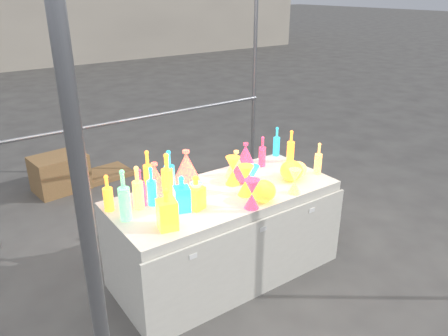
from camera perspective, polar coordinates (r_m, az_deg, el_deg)
ground at (r=3.81m, az=0.00°, el=-13.28°), size 80.00×80.00×0.00m
display_table at (r=3.60m, az=0.09°, el=-8.53°), size 1.84×0.83×0.75m
cardboard_box_closed at (r=5.46m, az=-20.65°, el=-0.62°), size 0.63×0.49×0.43m
cardboard_box_flat at (r=5.75m, az=-15.39°, el=-0.78°), size 0.68×0.51×0.05m
bottle_0 at (r=3.20m, az=-14.95°, el=-3.15°), size 0.08×0.08×0.28m
bottle_1 at (r=3.37m, az=-7.15°, el=-0.45°), size 0.10×0.10×0.35m
bottle_2 at (r=3.42m, az=-9.90°, el=-0.39°), size 0.08×0.08×0.34m
bottle_3 at (r=3.22m, az=-10.89°, el=-2.49°), size 0.09×0.09×0.29m
bottle_4 at (r=3.17m, az=-11.21°, el=-2.50°), size 0.10×0.10×0.33m
bottle_5 at (r=3.02m, az=-12.93°, el=-3.46°), size 0.09×0.09×0.37m
bottle_6 at (r=3.32m, az=-7.45°, el=-0.89°), size 0.09×0.09×0.35m
bottle_7 at (r=3.21m, az=-9.44°, el=-2.33°), size 0.08×0.08×0.30m
decanter_0 at (r=2.89m, az=-7.47°, el=-5.28°), size 0.15×0.15×0.29m
decanter_1 at (r=3.13m, az=-3.67°, el=-3.17°), size 0.13×0.13×0.26m
decanter_2 at (r=3.10m, az=-5.53°, el=-3.31°), size 0.14×0.14×0.27m
hourglass_0 at (r=3.33m, az=2.83°, el=-1.62°), size 0.15×0.15×0.24m
hourglass_1 at (r=3.14m, az=3.66°, el=-3.40°), size 0.14×0.14×0.22m
hourglass_2 at (r=3.40m, az=9.21°, el=-1.72°), size 0.12×0.12×0.20m
hourglass_3 at (r=3.16m, az=-3.62°, el=-3.56°), size 0.10×0.10×0.19m
hourglass_4 at (r=3.51m, az=1.14°, el=-0.35°), size 0.15×0.15×0.23m
hourglass_5 at (r=3.36m, az=3.67°, el=-1.52°), size 0.14×0.14×0.23m
globe_0 at (r=3.26m, az=5.18°, el=-3.17°), size 0.22×0.22×0.15m
globe_1 at (r=3.71m, az=9.60°, el=-0.28°), size 0.18×0.18×0.12m
globe_2 at (r=3.63m, az=8.78°, el=-0.48°), size 0.21×0.21×0.15m
globe_3 at (r=3.56m, az=2.60°, el=-0.80°), size 0.20×0.20×0.14m
lampshade_0 at (r=3.37m, az=-8.99°, el=-1.39°), size 0.25×0.25×0.26m
lampshade_1 at (r=3.50m, az=-4.92°, el=0.04°), size 0.32×0.32×0.30m
lampshade_2 at (r=3.82m, az=2.83°, el=1.63°), size 0.20×0.20×0.24m
lampshade_3 at (r=3.66m, az=1.60°, el=0.59°), size 0.24×0.24×0.23m
bottle_8 at (r=4.13m, az=6.89°, el=3.48°), size 0.08×0.08×0.28m
bottle_9 at (r=3.99m, az=8.72°, el=2.83°), size 0.08×0.08×0.30m
bottle_10 at (r=3.87m, az=5.04°, el=2.18°), size 0.07×0.07×0.28m
bottle_11 at (r=3.78m, az=12.23°, el=1.23°), size 0.08×0.08×0.28m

